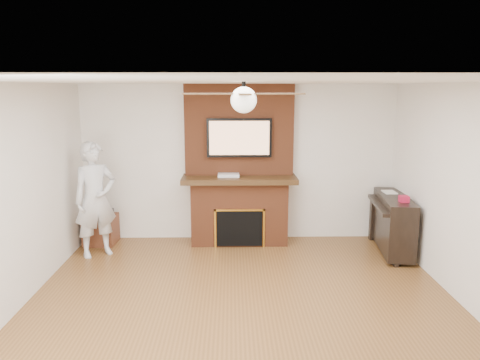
{
  "coord_description": "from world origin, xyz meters",
  "views": [
    {
      "loc": [
        -0.13,
        -4.68,
        2.44
      ],
      "look_at": [
        -0.02,
        0.9,
        1.33
      ],
      "focal_mm": 35.0,
      "sensor_mm": 36.0,
      "label": 1
    }
  ],
  "objects_px": {
    "person": "(95,199)",
    "piano": "(393,222)",
    "side_table": "(101,228)",
    "fireplace": "(239,181)"
  },
  "relations": [
    {
      "from": "person",
      "to": "piano",
      "type": "xyz_separation_m",
      "value": [
        4.39,
        0.05,
        -0.38
      ]
    },
    {
      "from": "person",
      "to": "side_table",
      "type": "xyz_separation_m",
      "value": [
        -0.1,
        0.53,
        -0.6
      ]
    },
    {
      "from": "fireplace",
      "to": "person",
      "type": "xyz_separation_m",
      "value": [
        -2.1,
        -0.6,
        -0.15
      ]
    },
    {
      "from": "person",
      "to": "side_table",
      "type": "relative_size",
      "value": 3.12
    },
    {
      "from": "fireplace",
      "to": "person",
      "type": "distance_m",
      "value": 2.19
    },
    {
      "from": "person",
      "to": "piano",
      "type": "distance_m",
      "value": 4.41
    },
    {
      "from": "fireplace",
      "to": "piano",
      "type": "relative_size",
      "value": 1.85
    },
    {
      "from": "person",
      "to": "piano",
      "type": "bearing_deg",
      "value": -33.52
    },
    {
      "from": "fireplace",
      "to": "side_table",
      "type": "bearing_deg",
      "value": -178.25
    },
    {
      "from": "fireplace",
      "to": "person",
      "type": "relative_size",
      "value": 1.48
    }
  ]
}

